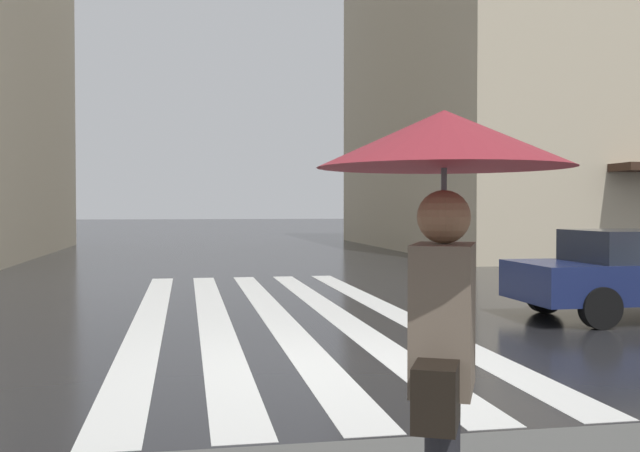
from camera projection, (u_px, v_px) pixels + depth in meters
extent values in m
plane|color=black|center=(331.00, 366.00, 8.02)|extent=(220.00, 220.00, 0.00)
cube|color=silver|center=(391.00, 311.00, 12.29)|extent=(13.00, 0.50, 0.01)
cube|color=silver|center=(333.00, 312.00, 12.11)|extent=(13.00, 0.50, 0.01)
cube|color=silver|center=(274.00, 314.00, 11.93)|extent=(13.00, 0.50, 0.01)
cube|color=silver|center=(213.00, 316.00, 11.74)|extent=(13.00, 0.50, 0.01)
cube|color=silver|center=(150.00, 317.00, 11.56)|extent=(13.00, 0.50, 0.01)
cylinder|color=black|center=(600.00, 308.00, 10.45)|extent=(0.20, 0.62, 0.62)
cylinder|color=black|center=(545.00, 295.00, 12.07)|extent=(0.20, 0.62, 0.62)
cube|color=#6B5B4C|center=(443.00, 317.00, 2.95)|extent=(0.46, 0.39, 0.60)
sphere|color=#936B4C|center=(444.00, 217.00, 2.94)|extent=(0.22, 0.22, 0.22)
cube|color=black|center=(436.00, 395.00, 2.69)|extent=(0.32, 0.26, 0.24)
cone|color=maroon|center=(444.00, 139.00, 2.93)|extent=(1.05, 1.05, 0.24)
cylinder|color=#4C4C51|center=(444.00, 267.00, 2.95)|extent=(0.02, 0.02, 0.81)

